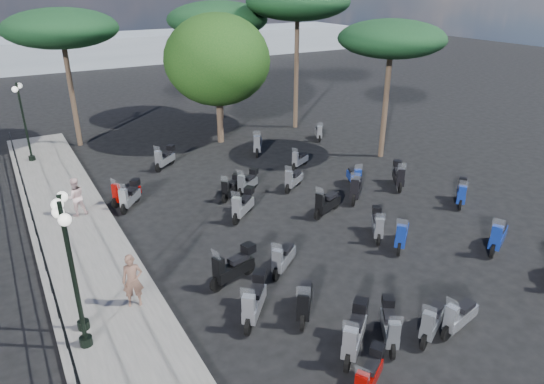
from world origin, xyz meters
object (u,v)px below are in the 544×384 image
scooter_20 (498,237)px  lamp_post_1 (70,256)px  scooter_17 (258,145)px  lamp_post_2 (23,117)px  scooter_19 (402,235)px  scooter_7 (390,326)px  scooter_4 (126,193)px  broadleaf_tree (217,60)px  scooter_26 (461,193)px  woman (133,281)px  scooter_29 (319,133)px  scooter_15 (327,204)px  scooter_10 (231,188)px  scooter_13 (432,322)px  lamp_post_0 (72,268)px  scooter_3 (233,267)px  pine_1 (298,2)px  pine_0 (218,19)px  scooter_6 (354,334)px  pine_3 (392,39)px  scooter_27 (354,178)px  scooter_28 (398,176)px  scooter_14 (377,225)px  scooter_11 (165,158)px  scooter_21 (356,189)px  pedestrian_far (75,197)px  pine_2 (61,29)px  scooter_1 (254,301)px  scooter_23 (300,160)px  scooter_9 (243,205)px  scooter_8 (283,259)px  scooter_2 (304,302)px  scooter_12 (459,317)px  scooter_16 (248,183)px  scooter_5 (130,196)px  scooter_0 (368,377)px

scooter_20 → lamp_post_1: bearing=52.2°
scooter_17 → lamp_post_2: bearing=9.2°
scooter_19 → scooter_20: 3.31m
scooter_7 → scooter_4: bearing=-38.4°
broadleaf_tree → scooter_26: bearing=-68.1°
woman → scooter_20: (11.88, -3.03, -0.44)m
lamp_post_1 → scooter_29: lamp_post_1 is taller
scooter_7 → scooter_15: 7.55m
scooter_10 → scooter_13: size_ratio=0.85×
lamp_post_0 → scooter_13: bearing=-28.4°
scooter_3 → scooter_17: (6.49, 10.38, -0.03)m
pine_1 → pine_0: bearing=126.3°
scooter_4 → scooter_10: 4.45m
scooter_6 → pine_3: (10.73, 11.02, 5.49)m
scooter_27 → pine_0: bearing=-66.4°
lamp_post_2 → scooter_28: size_ratio=2.66×
scooter_14 → scooter_19: bearing=139.6°
scooter_11 → scooter_29: 9.40m
scooter_10 → scooter_27: scooter_27 is taller
scooter_4 → scooter_21: size_ratio=1.01×
lamp_post_1 → scooter_10: bearing=53.7°
scooter_10 → scooter_29: (8.11, 4.97, -0.05)m
pedestrian_far → pine_2: size_ratio=0.21×
lamp_post_2 → scooter_19: (10.38, -15.93, -1.95)m
scooter_20 → scooter_1: bearing=57.6°
scooter_15 → woman: bearing=83.9°
scooter_6 → scooter_23: bearing=-66.9°
scooter_27 → scooter_28: 2.02m
scooter_9 → scooter_8: bearing=132.1°
pine_2 → scooter_21: bearing=-57.3°
scooter_2 → scooter_9: same height
scooter_9 → scooter_12: scooter_9 is taller
scooter_14 → pine_2: (-7.46, 16.79, 5.88)m
scooter_16 → pine_3: pine_3 is taller
scooter_6 → pine_0: size_ratio=0.20×
pedestrian_far → lamp_post_0: bearing=78.1°
woman → scooter_29: woman is taller
scooter_29 → broadleaf_tree: 7.17m
scooter_10 → scooter_26: size_ratio=0.97×
scooter_16 → scooter_5: bearing=46.5°
scooter_21 → scooter_29: scooter_21 is taller
broadleaf_tree → scooter_1: bearing=-111.2°
scooter_10 → pine_2: (-4.34, 10.94, 5.90)m
scooter_11 → broadleaf_tree: broadleaf_tree is taller
scooter_7 → scooter_13: size_ratio=0.92×
scooter_4 → scooter_29: 12.63m
scooter_4 → scooter_9: size_ratio=1.02×
scooter_0 → lamp_post_0: bearing=17.3°
lamp_post_1 → scooter_14: 10.54m
scooter_1 → scooter_13: 4.77m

